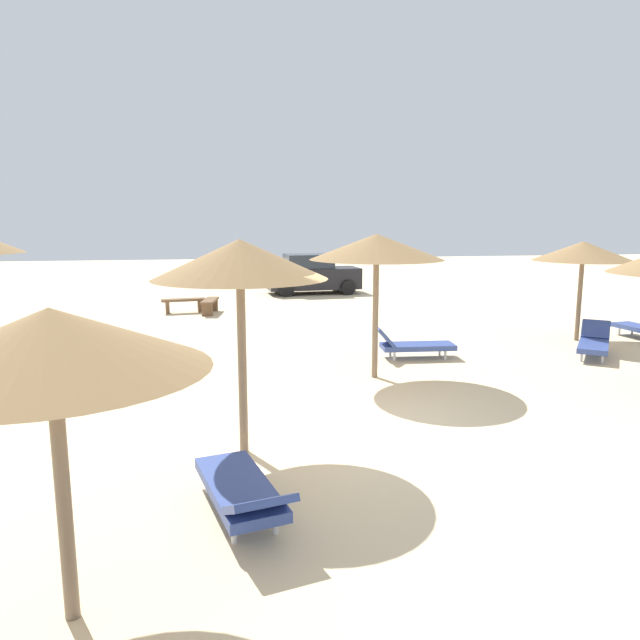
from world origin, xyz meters
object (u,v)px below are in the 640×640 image
object	(u,v)px
parasol_5	(51,341)
lounger_2	(242,490)
parasol_2	(240,260)
bench_0	(210,303)
lounger_3	(40,333)
lounger_0	(594,343)
parasol_4	(377,247)
bench_1	(184,303)
parasol_0	(583,252)
parked_car	(312,275)
lounger_4	(412,345)

from	to	relation	value
parasol_5	lounger_2	xyz separation A→B (m)	(1.43, 1.38, -1.99)
parasol_2	bench_0	world-z (taller)	parasol_2
parasol_5	lounger_3	xyz separation A→B (m)	(-3.37, 11.11, -1.98)
parasol_2	lounger_0	distance (m)	9.81
parasol_2	parasol_4	distance (m)	4.45
lounger_3	bench_0	world-z (taller)	lounger_3
bench_1	parasol_0	bearing A→B (deg)	-31.73
parasol_5	bench_1	size ratio (longest dim) A/B	1.66
parasol_4	lounger_0	xyz separation A→B (m)	(5.63, 0.96, -2.34)
lounger_0	parasol_5	bearing A→B (deg)	-142.64
bench_1	parked_car	size ratio (longest dim) A/B	0.38
lounger_2	lounger_3	bearing A→B (deg)	116.28
parasol_5	bench_0	distance (m)	15.72
parasol_2	lounger_4	world-z (taller)	parasol_2
parasol_0	parked_car	world-z (taller)	parasol_0
parasol_2	lounger_4	bearing A→B (deg)	50.14
lounger_2	bench_0	size ratio (longest dim) A/B	1.30
parasol_0	lounger_0	size ratio (longest dim) A/B	1.40
parasol_4	bench_1	bearing A→B (deg)	115.24
parasol_2	parked_car	world-z (taller)	parasol_2
lounger_4	bench_1	size ratio (longest dim) A/B	1.23
parasol_0	parasol_5	distance (m)	14.14
parasol_5	lounger_4	world-z (taller)	parasol_5
bench_0	lounger_2	bearing A→B (deg)	-87.76
parasol_2	lounger_3	size ratio (longest dim) A/B	1.53
lounger_3	parked_car	world-z (taller)	parked_car
parked_car	parasol_4	bearing A→B (deg)	-93.63
bench_0	parked_car	size ratio (longest dim) A/B	0.38
bench_1	bench_0	bearing A→B (deg)	-19.95
lounger_4	parasol_4	bearing A→B (deg)	-131.54
lounger_3	lounger_4	distance (m)	9.48
parasol_2	lounger_0	world-z (taller)	parasol_2
lounger_0	bench_1	size ratio (longest dim) A/B	1.22
lounger_0	lounger_4	bearing A→B (deg)	173.47
lounger_0	lounger_2	size ratio (longest dim) A/B	0.94
parasol_5	lounger_0	world-z (taller)	parasol_5
lounger_2	bench_1	bearing A→B (deg)	95.74
parasol_5	bench_0	xyz separation A→B (m)	(0.88, 15.57, -1.95)
parasol_4	bench_1	xyz separation A→B (m)	(-4.36, 9.25, -2.31)
parasol_4	lounger_0	bearing A→B (deg)	9.64
parasol_2	parasol_4	size ratio (longest dim) A/B	1.01
lounger_4	parked_car	bearing A→B (deg)	91.93
parasol_0	bench_0	xyz separation A→B (m)	(-9.77, 6.27, -2.03)
parasol_0	lounger_4	xyz separation A→B (m)	(-5.02, -1.19, -2.05)
lounger_2	parked_car	bearing A→B (deg)	78.78
parasol_0	lounger_2	bearing A→B (deg)	-139.32
bench_0	parasol_4	bearing A→B (deg)	-68.81
lounger_4	bench_0	distance (m)	8.85
bench_0	lounger_3	bearing A→B (deg)	-133.56
parasol_4	parked_car	world-z (taller)	parasol_4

